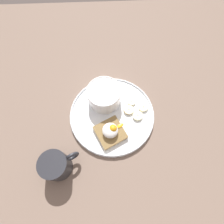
% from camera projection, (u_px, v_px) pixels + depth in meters
% --- Properties ---
extents(ground_plane, '(1.20, 1.20, 0.02)m').
position_uv_depth(ground_plane, '(112.00, 116.00, 0.62)').
color(ground_plane, '#725E52').
rests_on(ground_plane, ground).
extents(plate, '(0.29, 0.29, 0.02)m').
position_uv_depth(plate, '(112.00, 115.00, 0.60)').
color(plate, white).
rests_on(plate, ground_plane).
extents(oatmeal_bowl, '(0.12, 0.12, 0.07)m').
position_uv_depth(oatmeal_bowl, '(104.00, 95.00, 0.59)').
color(oatmeal_bowl, white).
rests_on(oatmeal_bowl, plate).
extents(toast_slice, '(0.12, 0.12, 0.02)m').
position_uv_depth(toast_slice, '(110.00, 132.00, 0.57)').
color(toast_slice, olive).
rests_on(toast_slice, plate).
extents(poached_egg, '(0.06, 0.07, 0.04)m').
position_uv_depth(poached_egg, '(111.00, 130.00, 0.55)').
color(poached_egg, white).
rests_on(poached_egg, toast_slice).
extents(banana_slice_front, '(0.05, 0.05, 0.01)m').
position_uv_depth(banana_slice_front, '(129.00, 110.00, 0.60)').
color(banana_slice_front, beige).
rests_on(banana_slice_front, plate).
extents(banana_slice_left, '(0.05, 0.05, 0.01)m').
position_uv_depth(banana_slice_left, '(143.00, 107.00, 0.61)').
color(banana_slice_left, '#FAF0BB').
rests_on(banana_slice_left, plate).
extents(banana_slice_back, '(0.05, 0.05, 0.01)m').
position_uv_depth(banana_slice_back, '(138.00, 116.00, 0.59)').
color(banana_slice_back, beige).
rests_on(banana_slice_back, plate).
extents(banana_slice_right, '(0.04, 0.04, 0.01)m').
position_uv_depth(banana_slice_right, '(131.00, 102.00, 0.61)').
color(banana_slice_right, beige).
rests_on(banana_slice_right, plate).
extents(coffee_mug, '(0.08, 0.11, 0.08)m').
position_uv_depth(coffee_mug, '(56.00, 165.00, 0.50)').
color(coffee_mug, '#24252A').
rests_on(coffee_mug, ground_plane).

